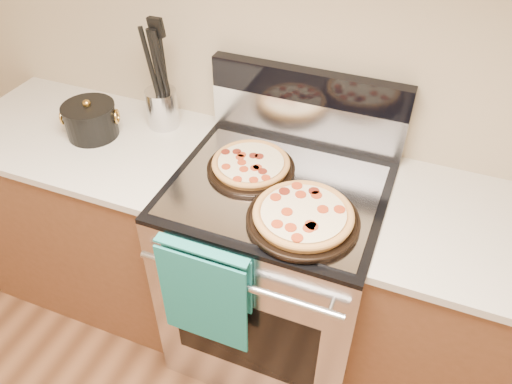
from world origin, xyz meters
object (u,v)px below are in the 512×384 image
at_px(range_body, 275,272).
at_px(pepperoni_pizza_front, 303,216).
at_px(utensil_crock, 162,108).
at_px(saucepan, 91,122).
at_px(pepperoni_pizza_back, 251,165).

height_order(range_body, pepperoni_pizza_front, pepperoni_pizza_front).
bearing_deg(utensil_crock, saucepan, -143.30).
xyz_separation_m(range_body, pepperoni_pizza_front, (0.14, -0.15, 0.50)).
xyz_separation_m(pepperoni_pizza_front, utensil_crock, (-0.72, 0.36, 0.04)).
relative_size(pepperoni_pizza_front, utensil_crock, 2.29).
distance_m(pepperoni_pizza_front, saucepan, 0.97).
relative_size(utensil_crock, saucepan, 0.79).
bearing_deg(pepperoni_pizza_back, range_body, -18.40).
xyz_separation_m(range_body, utensil_crock, (-0.58, 0.21, 0.54)).
xyz_separation_m(range_body, saucepan, (-0.81, 0.04, 0.52)).
bearing_deg(utensil_crock, pepperoni_pizza_front, -26.77).
distance_m(range_body, saucepan, 0.97).
relative_size(pepperoni_pizza_back, utensil_crock, 2.00).
relative_size(range_body, pepperoni_pizza_back, 2.83).
bearing_deg(saucepan, range_body, -2.83).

